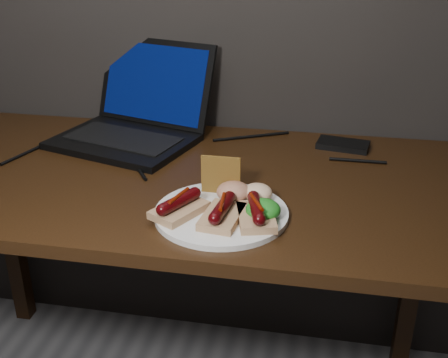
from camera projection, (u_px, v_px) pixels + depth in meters
name	position (u px, v px, depth m)	size (l,w,h in m)	color
desk	(170.00, 207.00, 1.37)	(1.40, 0.70, 0.75)	black
laptop	(135.00, 119.00, 1.53)	(0.43, 0.43, 0.25)	black
hard_drive	(343.00, 145.00, 1.49)	(0.13, 0.07, 0.02)	black
desk_cables	(184.00, 151.00, 1.45)	(0.94, 0.38, 0.01)	black
plate	(221.00, 213.00, 1.15)	(0.27, 0.27, 0.01)	white
bread_sausage_left	(179.00, 206.00, 1.13)	(0.12, 0.13, 0.04)	tan
bread_sausage_center	(222.00, 213.00, 1.10)	(0.08, 0.12, 0.04)	tan
bread_sausage_right	(256.00, 213.00, 1.10)	(0.10, 0.13, 0.04)	tan
crispbread	(221.00, 175.00, 1.20)	(0.09, 0.01, 0.09)	olive
salad_greens	(263.00, 210.00, 1.11)	(0.07, 0.07, 0.04)	#136316
salsa_mound	(234.00, 192.00, 1.18)	(0.07, 0.07, 0.04)	maroon
coleslaw_mound	(257.00, 193.00, 1.18)	(0.06, 0.06, 0.04)	white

